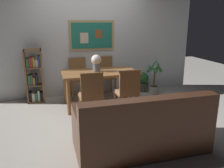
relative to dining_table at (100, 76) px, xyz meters
The scene contains 12 objects.
ground_plane 0.84m from the dining_table, 95.27° to the right, with size 12.00×12.00×0.00m, color #B7B2A8.
wall_back_with_painting 1.14m from the dining_table, 93.02° to the left, with size 5.20×0.14×2.60m.
dining_table is the anchor object (origin of this frame).
dining_chair_far_left 0.79m from the dining_table, 116.41° to the left, with size 0.40×0.41×0.91m.
dining_chair_near_left 0.82m from the dining_table, 113.53° to the right, with size 0.40×0.41×0.91m.
dining_chair_near_right 0.80m from the dining_table, 63.16° to the right, with size 0.40×0.41×0.91m.
dining_chair_far_right 0.80m from the dining_table, 67.17° to the left, with size 0.40×0.41×0.91m.
leather_couch 1.90m from the dining_table, 85.30° to the right, with size 1.80×0.84×0.84m.
bookshelf 1.46m from the dining_table, 154.31° to the left, with size 0.36×0.28×1.16m.
potted_ivy 1.51m from the dining_table, 29.47° to the left, with size 0.29×0.31×0.51m.
potted_palm 1.54m from the dining_table, 16.74° to the left, with size 0.40×0.40×0.88m.
flower_vase 0.30m from the dining_table, 144.27° to the left, with size 0.21×0.20×0.34m.
Camera 1 is at (-0.98, -4.01, 1.75)m, focal length 37.38 mm.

